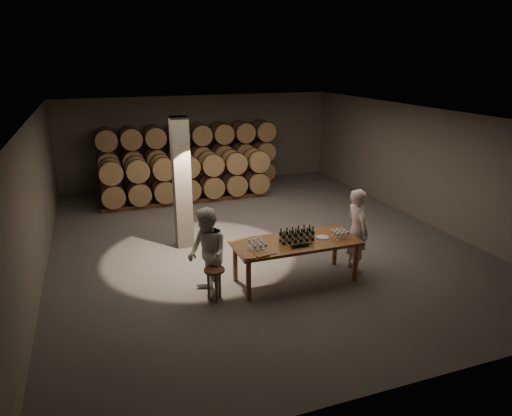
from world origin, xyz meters
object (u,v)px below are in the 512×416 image
object	(u,v)px
plate	(322,237)
bottle_cluster	(297,236)
person_woman	(207,254)
stool	(214,275)
person_man	(357,230)
notebook_near	(262,255)
tasting_table	(296,246)

from	to	relation	value
plate	bottle_cluster	bearing A→B (deg)	177.87
person_woman	stool	bearing A→B (deg)	11.40
plate	person_woman	world-z (taller)	person_woman
bottle_cluster	stool	size ratio (longest dim) A/B	1.09
bottle_cluster	person_woman	size ratio (longest dim) A/B	0.40
bottle_cluster	person_man	xyz separation A→B (m)	(1.45, 0.03, -0.08)
notebook_near	stool	bearing A→B (deg)	158.84
notebook_near	person_woman	bearing A→B (deg)	148.77
tasting_table	plate	size ratio (longest dim) A/B	9.61
bottle_cluster	stool	world-z (taller)	bottle_cluster
person_man	plate	bearing A→B (deg)	92.94
stool	notebook_near	bearing A→B (deg)	-12.87
notebook_near	person_man	bearing A→B (deg)	2.76
person_man	person_woman	bearing A→B (deg)	90.24
tasting_table	person_man	bearing A→B (deg)	1.90
bottle_cluster	person_man	bearing A→B (deg)	1.38
plate	notebook_near	distance (m)	1.57
tasting_table	bottle_cluster	size ratio (longest dim) A/B	3.57
tasting_table	person_woman	xyz separation A→B (m)	(-1.87, -0.01, 0.11)
notebook_near	person_woman	size ratio (longest dim) A/B	0.14
bottle_cluster	notebook_near	bearing A→B (deg)	-155.27
tasting_table	bottle_cluster	bearing A→B (deg)	29.94
person_man	tasting_table	bearing A→B (deg)	91.12
notebook_near	stool	distance (m)	0.98
bottle_cluster	plate	distance (m)	0.59
notebook_near	person_man	xyz separation A→B (m)	(2.39, 0.47, 0.01)
plate	person_man	xyz separation A→B (m)	(0.87, 0.06, 0.02)
bottle_cluster	person_man	world-z (taller)	person_man
notebook_near	person_woman	distance (m)	1.04
person_man	person_woman	size ratio (longest dim) A/B	1.02
plate	person_man	bearing A→B (deg)	3.72
plate	stool	bearing A→B (deg)	-175.06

